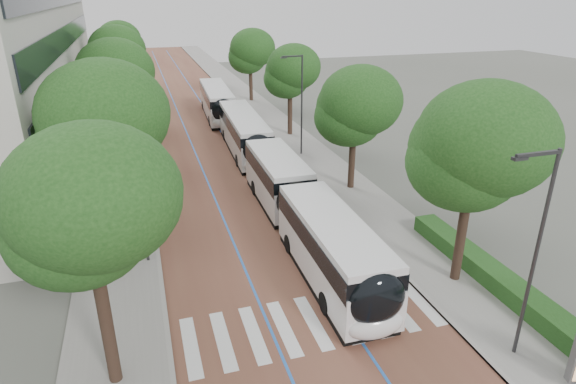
% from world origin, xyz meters
% --- Properties ---
extents(ground, '(160.00, 160.00, 0.00)m').
position_xyz_m(ground, '(0.00, 0.00, 0.00)').
color(ground, '#51544C').
rests_on(ground, ground).
extents(road, '(11.00, 140.00, 0.02)m').
position_xyz_m(road, '(0.00, 40.00, 0.01)').
color(road, brown).
rests_on(road, ground).
extents(sidewalk_left, '(4.00, 140.00, 0.12)m').
position_xyz_m(sidewalk_left, '(-7.50, 40.00, 0.06)').
color(sidewalk_left, gray).
rests_on(sidewalk_left, ground).
extents(sidewalk_right, '(4.00, 140.00, 0.12)m').
position_xyz_m(sidewalk_right, '(7.50, 40.00, 0.06)').
color(sidewalk_right, gray).
rests_on(sidewalk_right, ground).
extents(kerb_left, '(0.20, 140.00, 0.14)m').
position_xyz_m(kerb_left, '(-5.60, 40.00, 0.06)').
color(kerb_left, gray).
rests_on(kerb_left, ground).
extents(kerb_right, '(0.20, 140.00, 0.14)m').
position_xyz_m(kerb_right, '(5.60, 40.00, 0.06)').
color(kerb_right, gray).
rests_on(kerb_right, ground).
extents(zebra_crossing, '(10.55, 3.60, 0.01)m').
position_xyz_m(zebra_crossing, '(0.20, 1.00, 0.03)').
color(zebra_crossing, silver).
rests_on(zebra_crossing, ground).
extents(lane_line_left, '(0.12, 126.00, 0.01)m').
position_xyz_m(lane_line_left, '(-1.60, 40.00, 0.02)').
color(lane_line_left, blue).
rests_on(lane_line_left, road).
extents(lane_line_right, '(0.12, 126.00, 0.01)m').
position_xyz_m(lane_line_right, '(1.60, 40.00, 0.02)').
color(lane_line_right, blue).
rests_on(lane_line_right, road).
extents(hedge, '(1.20, 14.00, 0.80)m').
position_xyz_m(hedge, '(9.10, 0.00, 0.52)').
color(hedge, '#1D4116').
rests_on(hedge, sidewalk_right).
extents(streetlight_near, '(1.82, 0.20, 8.00)m').
position_xyz_m(streetlight_near, '(6.62, -3.00, 4.82)').
color(streetlight_near, '#303133').
rests_on(streetlight_near, sidewalk_right).
extents(streetlight_far, '(1.82, 0.20, 8.00)m').
position_xyz_m(streetlight_far, '(6.62, 22.00, 4.82)').
color(streetlight_far, '#303133').
rests_on(streetlight_far, sidewalk_right).
extents(lamp_post_left, '(0.14, 0.14, 8.00)m').
position_xyz_m(lamp_post_left, '(-6.10, 8.00, 4.12)').
color(lamp_post_left, '#303133').
rests_on(lamp_post_left, sidewalk_left).
extents(trees_left, '(6.26, 60.38, 9.40)m').
position_xyz_m(trees_left, '(-7.50, 25.94, 6.36)').
color(trees_left, black).
rests_on(trees_left, ground).
extents(trees_right, '(5.82, 47.61, 8.83)m').
position_xyz_m(trees_right, '(7.70, 20.40, 5.87)').
color(trees_right, black).
rests_on(trees_right, ground).
extents(lead_bus, '(2.77, 18.43, 3.20)m').
position_xyz_m(lead_bus, '(2.14, 7.54, 1.63)').
color(lead_bus, black).
rests_on(lead_bus, ground).
extents(bus_queued_0, '(3.02, 12.49, 3.20)m').
position_xyz_m(bus_queued_0, '(2.45, 23.81, 1.62)').
color(bus_queued_0, silver).
rests_on(bus_queued_0, ground).
extents(bus_queued_1, '(3.12, 12.51, 3.20)m').
position_xyz_m(bus_queued_1, '(2.29, 36.72, 1.62)').
color(bus_queued_1, silver).
rests_on(bus_queued_1, ground).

